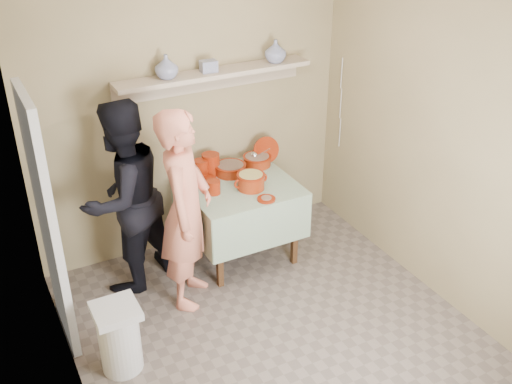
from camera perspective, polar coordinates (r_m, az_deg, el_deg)
ground at (r=4.85m, az=2.63°, el=-14.16°), size 3.50×3.50×0.00m
tile_panel at (r=4.62m, az=-19.21°, el=-2.85°), size 0.06×0.70×2.00m
plate_stack_a at (r=5.50m, az=-5.24°, el=2.18°), size 0.13×0.13×0.18m
plate_stack_b at (r=5.57m, az=-4.32°, el=2.68°), size 0.17×0.17×0.20m
bowl_stack at (r=5.24m, az=-4.08°, el=0.47°), size 0.12×0.12×0.12m
empty_bowl at (r=5.43m, az=-4.64°, el=1.05°), size 0.16×0.16×0.05m
propped_lid at (r=5.79m, az=0.98°, el=4.03°), size 0.27×0.11×0.26m
vase_right at (r=5.54m, az=1.87°, el=13.26°), size 0.24×0.24×0.20m
vase_left at (r=5.14m, az=-8.54°, el=11.73°), size 0.26×0.26×0.20m
ceramic_box at (r=5.29m, az=-4.54°, el=11.85°), size 0.15×0.11×0.10m
person_cook at (r=4.84m, az=-6.70°, el=-1.71°), size 0.69×0.75×1.73m
person_helper at (r=5.11m, az=-12.48°, el=-0.55°), size 1.03×0.95×1.71m
room_shell at (r=3.94m, az=3.15°, el=3.33°), size 3.04×3.54×2.62m
serving_table at (r=5.49m, az=-1.65°, el=-0.25°), size 0.97×0.97×0.76m
cazuela_meat_a at (r=5.57m, az=-2.46°, el=2.27°), size 0.30×0.30×0.10m
cazuela_meat_b at (r=5.73m, az=0.11°, el=3.10°), size 0.28×0.28×0.10m
ladle at (r=5.71m, az=-0.11°, el=3.54°), size 0.08×0.26×0.19m
cazuela_rice at (r=5.30m, az=-0.49°, el=1.15°), size 0.33×0.25×0.14m
front_plate at (r=5.15m, az=0.99°, el=-0.66°), size 0.16×0.16×0.03m
wall_shelf at (r=5.37m, az=-4.08°, el=11.04°), size 1.80×0.25×0.21m
trash_bin at (r=4.57m, az=-12.88°, el=-13.36°), size 0.32×0.32×0.56m
electrical_cord at (r=5.97m, az=8.07°, el=8.35°), size 0.01×0.05×0.90m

